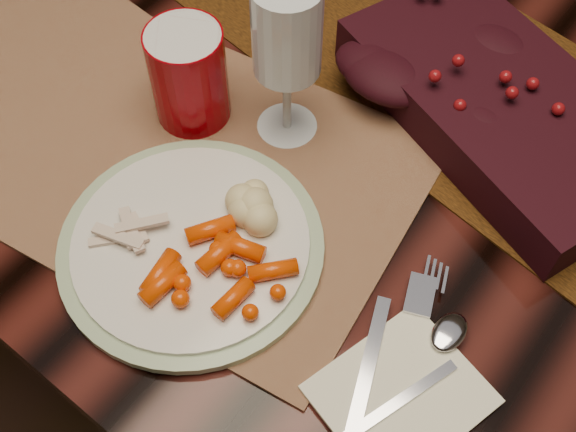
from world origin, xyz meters
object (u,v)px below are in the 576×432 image
Objects in this scene: dining_table at (376,256)px; napkin at (401,394)px; mashed_potatoes at (247,198)px; turkey_shreds at (128,234)px; dinner_plate at (191,245)px; red_cup at (189,76)px; wine_glass at (287,65)px; centerpiece at (502,100)px; baby_carrots at (223,278)px; placemat_main at (192,168)px.

dining_table is 12.76× the size of napkin.
mashed_potatoes reaches higher than turkey_shreds.
dinner_plate is 2.32× the size of red_cup.
napkin is 0.35m from wine_glass.
napkin is at bearing 6.79° from turkey_shreds.
turkey_shreds is at bearing -96.77° from wine_glass.
centerpiece is at bearing 63.33° from mashed_potatoes.
dinner_plate is 0.06m from baby_carrots.
centerpiece is at bearing 60.67° from turkey_shreds.
dining_table is at bearing 137.08° from napkin.
wine_glass is (0.05, 0.11, 0.10)m from placemat_main.
dining_table is at bearing 89.53° from baby_carrots.
centerpiece is 1.38× the size of dinner_plate.
napkin is (0.30, 0.04, -0.02)m from turkey_shreds.
baby_carrots is at bearing -40.86° from red_cup.
dinner_plate is at bearing -100.85° from dining_table.
baby_carrots is 1.65× the size of mashed_potatoes.
napkin is (0.19, -0.31, 0.38)m from dining_table.
placemat_main is at bearing 132.34° from dinner_plate.
mashed_potatoes is at bearing -27.44° from red_cup.
napkin is at bearing 0.32° from dinner_plate.
dining_table is 24.05× the size of mashed_potatoes.
centerpiece reaches higher than turkey_shreds.
baby_carrots is 0.09m from mashed_potatoes.
centerpiece is 1.87× the size of wine_glass.
baby_carrots is at bearing -15.11° from dinner_plate.
wine_glass is at bearing -140.65° from centerpiece.
placemat_main is 0.16m from wine_glass.
napkin is at bearing -15.51° from mashed_potatoes.
mashed_potatoes is at bearing 71.75° from dinner_plate.
centerpiece reaches higher than mashed_potatoes.
dinner_plate is at bearing -82.65° from wine_glass.
dining_table is 0.43m from centerpiece.
napkin is (0.19, 0.02, -0.02)m from baby_carrots.
wine_glass is at bearing 97.35° from dinner_plate.
placemat_main reaches higher than dining_table.
turkey_shreds reaches higher than napkin.
turkey_shreds reaches higher than placemat_main.
napkin reaches higher than dining_table.
dining_table is at bearing 79.15° from dinner_plate.
wine_glass is at bearing 161.39° from napkin.
napkin is (0.23, -0.06, -0.03)m from mashed_potatoes.
centerpiece is (0.10, 0.03, 0.42)m from dining_table.
turkey_shreds is (-0.05, -0.03, 0.02)m from dinner_plate.
dinner_plate is 3.62× the size of mashed_potatoes.
dinner_plate is 0.07m from mashed_potatoes.
wine_glass is at bearing 110.33° from mashed_potatoes.
wine_glass is at bearing 83.23° from turkey_shreds.
red_cup is at bearing 112.19° from turkey_shreds.
turkey_shreds is 0.37× the size of wine_glass.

